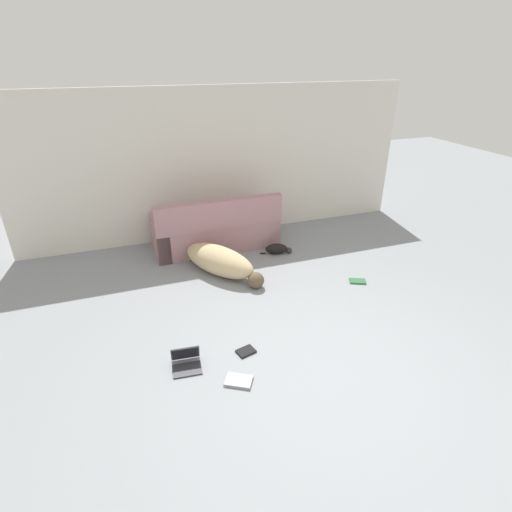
{
  "coord_description": "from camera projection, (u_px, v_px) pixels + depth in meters",
  "views": [
    {
      "loc": [
        -1.65,
        -2.64,
        2.89
      ],
      "look_at": [
        -0.1,
        1.72,
        0.53
      ],
      "focal_mm": 28.0,
      "sensor_mm": 36.0,
      "label": 1
    }
  ],
  "objects": [
    {
      "name": "dog",
      "position": [
        220.0,
        261.0,
        5.76
      ],
      "size": [
        1.05,
        1.5,
        0.42
      ],
      "rotation": [
        0.0,
        0.0,
        5.29
      ],
      "color": "tan",
      "rests_on": "ground_plane"
    },
    {
      "name": "wall_back",
      "position": [
        220.0,
        164.0,
        6.66
      ],
      "size": [
        6.69,
        0.06,
        2.46
      ],
      "color": "silver",
      "rests_on": "ground_plane"
    },
    {
      "name": "couch",
      "position": [
        216.0,
        230.0,
        6.54
      ],
      "size": [
        2.01,
        0.84,
        0.9
      ],
      "rotation": [
        0.0,
        0.0,
        3.16
      ],
      "color": "#A3757A",
      "rests_on": "ground_plane"
    },
    {
      "name": "laptop_open",
      "position": [
        186.0,
        360.0,
        4.11
      ],
      "size": [
        0.32,
        0.31,
        0.21
      ],
      "rotation": [
        0.0,
        0.0,
        -0.1
      ],
      "color": "#2D2D33",
      "rests_on": "ground_plane"
    },
    {
      "name": "laptop_closed",
      "position": [
        239.0,
        381.0,
        3.91
      ],
      "size": [
        0.32,
        0.29,
        0.03
      ],
      "rotation": [
        0.0,
        0.0,
        -0.53
      ],
      "color": "gray",
      "rests_on": "ground_plane"
    },
    {
      "name": "book_green",
      "position": [
        358.0,
        281.0,
        5.63
      ],
      "size": [
        0.26,
        0.22,
        0.02
      ],
      "rotation": [
        0.0,
        0.0,
        -0.43
      ],
      "color": "#2D663D",
      "rests_on": "ground_plane"
    },
    {
      "name": "book_black",
      "position": [
        246.0,
        351.0,
        4.31
      ],
      "size": [
        0.22,
        0.18,
        0.02
      ],
      "rotation": [
        0.0,
        0.0,
        0.25
      ],
      "color": "black",
      "rests_on": "ground_plane"
    },
    {
      "name": "cat",
      "position": [
        277.0,
        249.0,
        6.4
      ],
      "size": [
        0.52,
        0.25,
        0.17
      ],
      "rotation": [
        0.0,
        0.0,
        6.02
      ],
      "color": "black",
      "rests_on": "ground_plane"
    },
    {
      "name": "ground_plane",
      "position": [
        322.0,
        374.0,
        4.02
      ],
      "size": [
        20.0,
        20.0,
        0.0
      ],
      "primitive_type": "plane",
      "color": "gray"
    }
  ]
}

